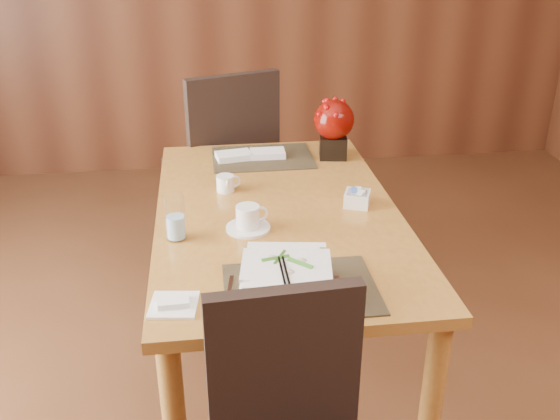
{
  "coord_description": "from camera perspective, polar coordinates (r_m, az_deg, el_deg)",
  "views": [
    {
      "loc": [
        -0.26,
        -1.49,
        1.76
      ],
      "look_at": [
        -0.02,
        0.35,
        0.87
      ],
      "focal_mm": 40.0,
      "sensor_mm": 36.0,
      "label": 1
    }
  ],
  "objects": [
    {
      "name": "water_glass",
      "position": [
        2.13,
        -9.56,
        -0.71
      ],
      "size": [
        0.09,
        0.09,
        0.16
      ],
      "primitive_type": "cylinder",
      "rotation": [
        0.0,
        0.0,
        -0.32
      ],
      "color": "white",
      "rests_on": "dining_table"
    },
    {
      "name": "napkins_far",
      "position": [
        2.83,
        -2.47,
        5.1
      ],
      "size": [
        0.32,
        0.13,
        0.03
      ],
      "primitive_type": null,
      "rotation": [
        0.0,
        0.0,
        0.06
      ],
      "color": "white",
      "rests_on": "dining_table"
    },
    {
      "name": "creamer_jug",
      "position": [
        2.49,
        -5.02,
        2.43
      ],
      "size": [
        0.11,
        0.11,
        0.07
      ],
      "primitive_type": null,
      "rotation": [
        0.0,
        0.0,
        0.22
      ],
      "color": "white",
      "rests_on": "dining_table"
    },
    {
      "name": "far_chair",
      "position": [
        3.26,
        -5.01,
        4.73
      ],
      "size": [
        0.63,
        0.63,
        1.07
      ],
      "rotation": [
        0.0,
        0.0,
        3.48
      ],
      "color": "black",
      "rests_on": "ground"
    },
    {
      "name": "bread_plate",
      "position": [
        1.81,
        -9.69,
        -8.56
      ],
      "size": [
        0.15,
        0.15,
        0.01
      ],
      "primitive_type": "cube",
      "rotation": [
        0.0,
        0.0,
        -0.13
      ],
      "color": "white",
      "rests_on": "dining_table"
    },
    {
      "name": "dining_table",
      "position": [
        2.38,
        -0.22,
        -2.1
      ],
      "size": [
        0.9,
        1.5,
        0.75
      ],
      "color": "#AF7630",
      "rests_on": "ground"
    },
    {
      "name": "sugar_caddy",
      "position": [
        2.38,
        7.07,
        1.03
      ],
      "size": [
        0.12,
        0.12,
        0.06
      ],
      "primitive_type": "cube",
      "rotation": [
        0.0,
        0.0,
        -0.36
      ],
      "color": "white",
      "rests_on": "dining_table"
    },
    {
      "name": "berry_decor",
      "position": [
        2.81,
        4.93,
        7.74
      ],
      "size": [
        0.18,
        0.18,
        0.27
      ],
      "rotation": [
        0.0,
        0.0,
        -0.15
      ],
      "color": "black",
      "rests_on": "dining_table"
    },
    {
      "name": "coffee_cup",
      "position": [
        2.18,
        -2.95,
        -0.87
      ],
      "size": [
        0.16,
        0.16,
        0.09
      ],
      "rotation": [
        0.0,
        0.0,
        0.21
      ],
      "color": "white",
      "rests_on": "dining_table"
    },
    {
      "name": "soup_setting",
      "position": [
        1.8,
        0.57,
        -6.46
      ],
      "size": [
        0.31,
        0.31,
        0.11
      ],
      "rotation": [
        0.0,
        0.0,
        -0.15
      ],
      "color": "white",
      "rests_on": "dining_table"
    },
    {
      "name": "placemat_near",
      "position": [
        1.86,
        1.9,
        -7.2
      ],
      "size": [
        0.45,
        0.33,
        0.01
      ],
      "primitive_type": "cube",
      "color": "black",
      "rests_on": "dining_table"
    },
    {
      "name": "placemat_far",
      "position": [
        2.84,
        -1.6,
        4.82
      ],
      "size": [
        0.45,
        0.33,
        0.01
      ],
      "primitive_type": "cube",
      "color": "black",
      "rests_on": "dining_table"
    }
  ]
}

